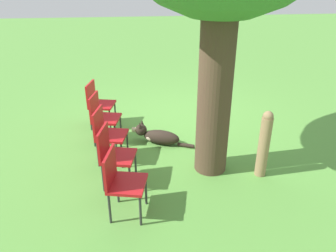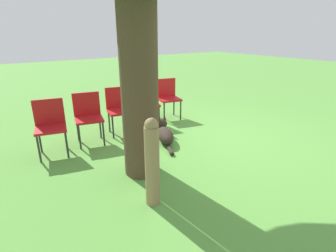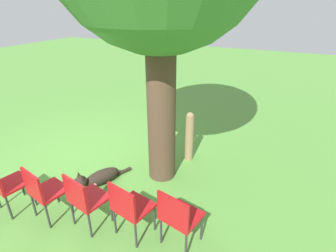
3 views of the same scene
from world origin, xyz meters
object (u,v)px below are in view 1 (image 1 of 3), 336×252
(red_chair_0, at_px, (98,101))
(red_chair_1, at_px, (102,115))
(dog, at_px, (157,136))
(red_chair_4, at_px, (121,179))
(fence_post, at_px, (264,144))
(red_chair_3, at_px, (113,152))
(red_chair_2, at_px, (107,132))

(red_chair_0, bearing_deg, red_chair_1, -67.12)
(dog, xyz_separation_m, red_chair_4, (0.56, 1.71, 0.37))
(dog, bearing_deg, red_chair_0, -13.62)
(fence_post, relative_size, red_chair_4, 1.18)
(dog, xyz_separation_m, red_chair_1, (0.91, -0.15, 0.37))
(fence_post, bearing_deg, red_chair_3, -0.26)
(red_chair_2, distance_m, red_chair_3, 0.63)
(dog, relative_size, red_chair_0, 1.22)
(fence_post, xyz_separation_m, red_chair_4, (1.96, 0.61, -0.01))
(fence_post, distance_m, red_chair_1, 2.63)
(red_chair_3, distance_m, red_chair_4, 0.63)
(red_chair_3, xyz_separation_m, red_chair_4, (-0.12, 0.62, 0.00))
(red_chair_0, distance_m, red_chair_1, 0.63)
(red_chair_0, height_order, red_chair_3, same)
(red_chair_0, height_order, red_chair_4, same)
(fence_post, height_order, red_chair_4, fence_post)
(dog, distance_m, red_chair_3, 1.33)
(red_chair_2, xyz_separation_m, red_chair_4, (-0.24, 1.24, 0.00))
(red_chair_2, height_order, red_chair_4, same)
(red_chair_0, distance_m, red_chair_4, 2.53)
(red_chair_0, bearing_deg, dog, -24.88)
(red_chair_3, bearing_deg, dog, 70.31)
(red_chair_3, bearing_deg, red_chair_0, 112.88)
(dog, relative_size, fence_post, 1.04)
(red_chair_1, bearing_deg, red_chair_0, 112.88)
(dog, height_order, fence_post, fence_post)
(red_chair_1, bearing_deg, dog, 2.52)
(dog, distance_m, red_chair_2, 0.99)
(red_chair_1, relative_size, red_chair_2, 1.00)
(red_chair_1, bearing_deg, red_chair_3, -67.12)
(red_chair_4, bearing_deg, dog, 84.08)
(red_chair_1, distance_m, red_chair_2, 0.63)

